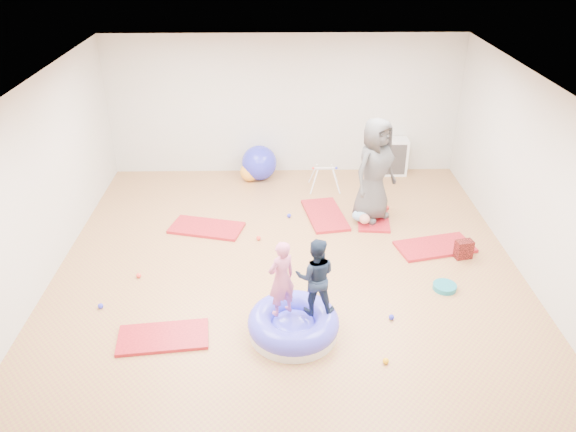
{
  "coord_description": "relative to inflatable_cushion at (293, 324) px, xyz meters",
  "views": [
    {
      "loc": [
        -0.15,
        -6.85,
        4.76
      ],
      "look_at": [
        0.0,
        0.3,
        0.9
      ],
      "focal_mm": 35.0,
      "sensor_mm": 36.0,
      "label": 1
    }
  ],
  "objects": [
    {
      "name": "backpack",
      "position": [
        2.71,
        1.75,
        0.01
      ],
      "size": [
        0.29,
        0.21,
        0.3
      ],
      "primitive_type": "cube",
      "rotation": [
        0.0,
        0.0,
        0.21
      ],
      "color": "maroon",
      "rests_on": "ground"
    },
    {
      "name": "yellow_toy",
      "position": [
        -1.27,
        -0.04,
        -0.13
      ],
      "size": [
        0.21,
        0.21,
        0.03
      ],
      "primitive_type": "cylinder",
      "color": "#FDB40A",
      "rests_on": "ground"
    },
    {
      "name": "cube_shelf",
      "position": [
        2.1,
        5.01,
        0.23
      ],
      "size": [
        0.75,
        0.37,
        0.75
      ],
      "color": "white",
      "rests_on": "ground"
    },
    {
      "name": "exercise_ball_orange",
      "position": [
        -0.74,
        4.71,
        0.05
      ],
      "size": [
        0.38,
        0.38,
        0.38
      ],
      "primitive_type": "sphere",
      "color": "#F69F2E",
      "rests_on": "ground"
    },
    {
      "name": "exercise_ball_blue",
      "position": [
        -0.55,
        4.8,
        0.21
      ],
      "size": [
        0.7,
        0.7,
        0.7
      ],
      "primitive_type": "sphere",
      "color": "#2B2ECE",
      "rests_on": "ground"
    },
    {
      "name": "room",
      "position": [
        -0.04,
        1.22,
        1.26
      ],
      "size": [
        7.01,
        8.01,
        2.81
      ],
      "color": "#A36346",
      "rests_on": "ground"
    },
    {
      "name": "balance_disc",
      "position": [
        2.2,
        0.92,
        -0.11
      ],
      "size": [
        0.34,
        0.34,
        0.07
      ],
      "primitive_type": "cylinder",
      "color": "#1A7383",
      "rests_on": "ground"
    },
    {
      "name": "gym_mat_right",
      "position": [
        2.35,
        2.04,
        -0.12
      ],
      "size": [
        1.32,
        0.87,
        0.05
      ],
      "primitive_type": "cube",
      "rotation": [
        0.0,
        0.0,
        0.23
      ],
      "color": "red",
      "rests_on": "ground"
    },
    {
      "name": "gym_mat_front_left",
      "position": [
        -1.66,
        -0.07,
        -0.12
      ],
      "size": [
        1.19,
        0.69,
        0.05
      ],
      "primitive_type": "cube",
      "rotation": [
        0.0,
        0.0,
        0.11
      ],
      "color": "red",
      "rests_on": "ground"
    },
    {
      "name": "infant_play_gym",
      "position": [
        0.73,
        4.29,
        0.16
      ],
      "size": [
        0.6,
        0.57,
        0.46
      ],
      "rotation": [
        0.0,
        0.0,
        -0.01
      ],
      "color": "white",
      "rests_on": "ground"
    },
    {
      "name": "gym_mat_mid_left",
      "position": [
        -1.41,
        2.74,
        -0.12
      ],
      "size": [
        1.33,
        0.89,
        0.05
      ],
      "primitive_type": "cube",
      "rotation": [
        0.0,
        0.0,
        -0.25
      ],
      "color": "red",
      "rests_on": "ground"
    },
    {
      "name": "ball_pit_balls",
      "position": [
        -0.16,
        1.46,
        -0.11
      ],
      "size": [
        4.51,
        4.05,
        0.07
      ],
      "color": "#2B2ECE",
      "rests_on": "ground"
    },
    {
      "name": "gym_mat_rear_right",
      "position": [
        1.5,
        3.08,
        -0.12
      ],
      "size": [
        0.65,
        1.13,
        0.05
      ],
      "primitive_type": "cube",
      "rotation": [
        0.0,
        0.0,
        1.47
      ],
      "color": "red",
      "rests_on": "ground"
    },
    {
      "name": "gym_mat_center_back",
      "position": [
        0.66,
        3.16,
        -0.12
      ],
      "size": [
        0.82,
        1.31,
        0.05
      ],
      "primitive_type": "cube",
      "rotation": [
        0.0,
        0.0,
        1.74
      ],
      "color": "red",
      "rests_on": "ground"
    },
    {
      "name": "adult_caregiver",
      "position": [
        1.46,
        3.04,
        0.81
      ],
      "size": [
        1.05,
        1.01,
        1.81
      ],
      "primitive_type": "imported",
      "rotation": [
        0.0,
        0.0,
        0.69
      ],
      "color": "#444444",
      "rests_on": "gym_mat_rear_right"
    },
    {
      "name": "infant",
      "position": [
        1.29,
        2.85,
        0.02
      ],
      "size": [
        0.38,
        0.39,
        0.23
      ],
      "color": "#7DA9CB",
      "rests_on": "gym_mat_rear_right"
    },
    {
      "name": "child_pink",
      "position": [
        -0.15,
        0.06,
        0.72
      ],
      "size": [
        0.46,
        0.42,
        1.04
      ],
      "primitive_type": "imported",
      "rotation": [
        0.0,
        0.0,
        3.72
      ],
      "color": "#CC648D",
      "rests_on": "inflatable_cushion"
    },
    {
      "name": "child_navy",
      "position": [
        0.27,
        0.09,
        0.72
      ],
      "size": [
        0.53,
        0.43,
        1.05
      ],
      "primitive_type": "imported",
      "rotation": [
        0.0,
        0.0,
        3.08
      ],
      "color": "#18253C",
      "rests_on": "inflatable_cushion"
    },
    {
      "name": "inflatable_cushion",
      "position": [
        0.0,
        0.0,
        0.0
      ],
      "size": [
        1.17,
        1.17,
        0.37
      ],
      "rotation": [
        0.0,
        0.0,
        0.31
      ],
      "color": "silver",
      "rests_on": "ground"
    }
  ]
}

